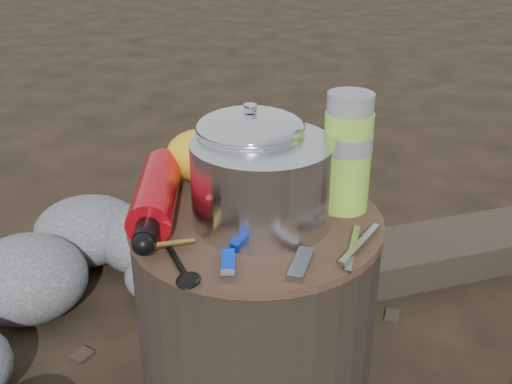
% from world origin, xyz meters
% --- Properties ---
extents(stump, '(0.46, 0.46, 0.43)m').
position_xyz_m(stump, '(0.00, 0.00, 0.21)').
color(stump, black).
rests_on(stump, ground).
extents(rock_ring, '(0.45, 0.99, 0.20)m').
position_xyz_m(rock_ring, '(-0.44, 0.07, 0.10)').
color(rock_ring, slate).
rests_on(rock_ring, ground).
extents(log_small, '(1.08, 0.70, 0.09)m').
position_xyz_m(log_small, '(0.61, 0.68, 0.05)').
color(log_small, '#342C22').
rests_on(log_small, ground).
extents(foil_windscreen, '(0.25, 0.25, 0.15)m').
position_xyz_m(foil_windscreen, '(0.01, -0.00, 0.50)').
color(foil_windscreen, silver).
rests_on(foil_windscreen, stump).
extents(camping_pot, '(0.19, 0.19, 0.19)m').
position_xyz_m(camping_pot, '(-0.02, 0.04, 0.52)').
color(camping_pot, silver).
rests_on(camping_pot, stump).
extents(fuel_bottle, '(0.14, 0.33, 0.08)m').
position_xyz_m(fuel_bottle, '(-0.18, -0.01, 0.47)').
color(fuel_bottle, '#B40A13').
rests_on(fuel_bottle, stump).
extents(thermos, '(0.09, 0.09, 0.22)m').
position_xyz_m(thermos, '(0.16, 0.07, 0.54)').
color(thermos, '#92D039').
rests_on(thermos, stump).
extents(travel_mug, '(0.09, 0.09, 0.13)m').
position_xyz_m(travel_mug, '(0.13, 0.11, 0.49)').
color(travel_mug, black).
rests_on(travel_mug, stump).
extents(stuff_sack, '(0.16, 0.13, 0.11)m').
position_xyz_m(stuff_sack, '(-0.13, 0.15, 0.48)').
color(stuff_sack, gold).
rests_on(stuff_sack, stump).
extents(food_pouch, '(0.10, 0.05, 0.12)m').
position_xyz_m(food_pouch, '(0.00, 0.15, 0.49)').
color(food_pouch, '#15184B').
rests_on(food_pouch, stump).
extents(lighter, '(0.04, 0.08, 0.02)m').
position_xyz_m(lighter, '(-0.02, -0.17, 0.43)').
color(lighter, '#0033F4').
rests_on(lighter, stump).
extents(multitool, '(0.04, 0.09, 0.01)m').
position_xyz_m(multitool, '(0.10, -0.15, 0.43)').
color(multitool, '#A2A2A7').
rests_on(multitool, stump).
extents(pot_grabber, '(0.07, 0.15, 0.01)m').
position_xyz_m(pot_grabber, '(0.18, -0.08, 0.43)').
color(pot_grabber, '#A2A2A7').
rests_on(pot_grabber, stump).
extents(spork, '(0.11, 0.14, 0.01)m').
position_xyz_m(spork, '(-0.10, -0.17, 0.43)').
color(spork, black).
rests_on(spork, stump).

